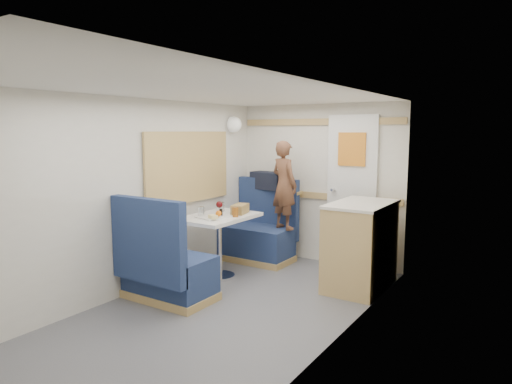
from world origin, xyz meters
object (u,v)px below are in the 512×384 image
Objects in this scene: duffel_bag at (269,181)px; tray at (214,217)px; cheese_block at (213,217)px; beer_glass at (235,212)px; pepper_grinder at (221,213)px; bench_far at (259,237)px; bread_loaf at (240,209)px; orange_fruit at (218,214)px; galley_counter at (360,245)px; person at (284,185)px; dome_light at (234,125)px; wine_glass at (219,205)px; bench_near at (165,271)px; dinette_table at (219,229)px; tumbler_mid at (222,207)px; tumbler_left at (201,212)px.

tray is at bearing -78.36° from duffel_bag.
beer_glass reaches higher than cheese_block.
tray is at bearing -127.22° from pepper_grinder.
bench_far is 4.08× the size of bread_loaf.
galley_counter is at bearing 25.99° from orange_fruit.
pepper_grinder is (-0.27, -0.94, -0.23)m from person.
bench_far is 1.21m from cheese_block.
dome_light is 1.32m from wine_glass.
person is at bearing 78.77° from bench_near.
pepper_grinder is (0.08, -0.06, 0.20)m from dinette_table.
galley_counter is (1.47, 0.55, -0.10)m from dinette_table.
orange_fruit is (0.09, -0.99, 0.47)m from bench_far.
cheese_block is at bearing -92.12° from bread_loaf.
orange_fruit is at bearing 0.29° from tray.
dinette_table is at bearing -159.46° from galley_counter.
pepper_grinder reaches higher than orange_fruit.
bench_far reaches higher than tumbler_mid.
tumbler_left is (0.28, -1.02, -0.97)m from dome_light.
cheese_block is at bearing -18.52° from tumbler_left.
tumbler_mid is at bearing -88.71° from duffel_bag.
tumbler_mid is 0.42× the size of bread_loaf.
tray is at bearing -179.71° from orange_fruit.
bread_loaf is at bearing 83.17° from bench_near.
bench_near is at bearing -100.43° from cheese_block.
tumbler_mid reaches higher than pepper_grinder.
orange_fruit is 0.61× the size of cheese_block.
wine_glass is at bearing -64.31° from dome_light.
galley_counter is 8.01× the size of tumbler_left.
bench_far is 1.04m from wine_glass.
person is at bearing 66.55° from tumbler_left.
tray is 3.81× the size of pepper_grinder.
wine_glass is 1.84× the size of pepper_grinder.
bench_near is 0.78m from cheese_block.
bench_far is at bearing 95.36° from orange_fruit.
tray is at bearing 124.13° from cheese_block.
dome_light reaches higher than dinette_table.
person is at bearing 70.54° from wine_glass.
pepper_grinder is (0.47, -0.91, -0.98)m from dome_light.
dome_light reaches higher than bread_loaf.
orange_fruit is at bearing 82.92° from bench_near.
bread_loaf is at bearing 91.81° from person.
galley_counter reaches higher than pepper_grinder.
beer_glass is (0.18, 0.05, -0.07)m from wine_glass.
orange_fruit is at bearing -84.64° from bench_far.
beer_glass reaches higher than bread_loaf.
dome_light is 1.44m from tumbler_left.
bread_loaf is (0.10, 0.36, 0.04)m from tray.
orange_fruit is (-1.38, -0.67, 0.30)m from galley_counter.
bench_far is 5.25× the size of dome_light.
orange_fruit is 0.14m from wine_glass.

